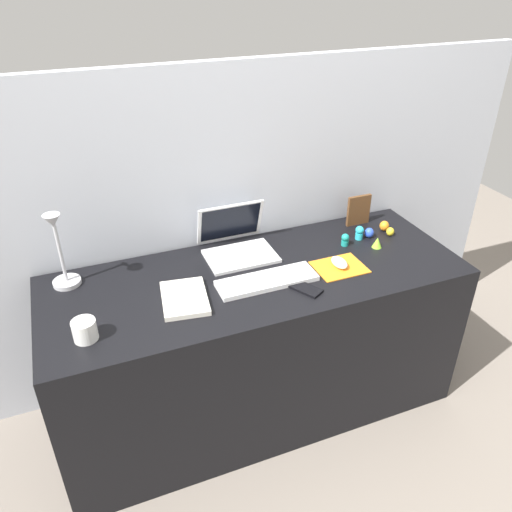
# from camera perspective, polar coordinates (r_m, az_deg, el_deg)

# --- Properties ---
(ground_plane) EXTENTS (6.00, 6.00, 0.00)m
(ground_plane) POSITION_cam_1_polar(r_m,az_deg,el_deg) (2.57, 0.15, -16.03)
(ground_plane) COLOR slate
(back_wall) EXTENTS (2.96, 0.05, 1.53)m
(back_wall) POSITION_cam_1_polar(r_m,az_deg,el_deg) (2.38, -3.12, 2.86)
(back_wall) COLOR #B2B7C1
(back_wall) RESTS_ON ground_plane
(desk) EXTENTS (1.76, 0.65, 0.74)m
(desk) POSITION_cam_1_polar(r_m,az_deg,el_deg) (2.32, 0.17, -9.78)
(desk) COLOR black
(desk) RESTS_ON ground_plane
(laptop) EXTENTS (0.30, 0.27, 0.21)m
(laptop) POSITION_cam_1_polar(r_m,az_deg,el_deg) (2.23, -2.28, 1.73)
(laptop) COLOR white
(laptop) RESTS_ON desk
(keyboard) EXTENTS (0.41, 0.13, 0.02)m
(keyboard) POSITION_cam_1_polar(r_m,az_deg,el_deg) (2.04, 1.25, -2.80)
(keyboard) COLOR white
(keyboard) RESTS_ON desk
(mousepad) EXTENTS (0.21, 0.17, 0.00)m
(mousepad) POSITION_cam_1_polar(r_m,az_deg,el_deg) (2.17, 9.40, -1.24)
(mousepad) COLOR orange
(mousepad) RESTS_ON desk
(mouse) EXTENTS (0.06, 0.10, 0.03)m
(mouse) POSITION_cam_1_polar(r_m,az_deg,el_deg) (2.16, 9.39, -0.73)
(mouse) COLOR white
(mouse) RESTS_ON mousepad
(cell_phone) EXTENTS (0.12, 0.14, 0.01)m
(cell_phone) POSITION_cam_1_polar(r_m,az_deg,el_deg) (2.01, 5.62, -3.69)
(cell_phone) COLOR black
(cell_phone) RESTS_ON desk
(desk_lamp) EXTENTS (0.11, 0.14, 0.33)m
(desk_lamp) POSITION_cam_1_polar(r_m,az_deg,el_deg) (2.07, -21.25, 0.36)
(desk_lamp) COLOR #B7B7BC
(desk_lamp) RESTS_ON desk
(notebook_pad) EXTENTS (0.20, 0.26, 0.02)m
(notebook_pad) POSITION_cam_1_polar(r_m,az_deg,el_deg) (1.96, -8.07, -4.73)
(notebook_pad) COLOR silver
(notebook_pad) RESTS_ON desk
(picture_frame) EXTENTS (0.12, 0.02, 0.15)m
(picture_frame) POSITION_cam_1_polar(r_m,az_deg,el_deg) (2.50, 11.51, 5.09)
(picture_frame) COLOR brown
(picture_frame) RESTS_ON desk
(coffee_mug) EXTENTS (0.08, 0.08, 0.08)m
(coffee_mug) POSITION_cam_1_polar(r_m,az_deg,el_deg) (1.84, -18.77, -7.93)
(coffee_mug) COLOR white
(coffee_mug) RESTS_ON desk
(toy_figurine_orange) EXTENTS (0.04, 0.04, 0.05)m
(toy_figurine_orange) POSITION_cam_1_polar(r_m,az_deg,el_deg) (2.49, 14.28, 3.32)
(toy_figurine_orange) COLOR orange
(toy_figurine_orange) RESTS_ON desk
(toy_figurine_yellow) EXTENTS (0.04, 0.04, 0.04)m
(toy_figurine_yellow) POSITION_cam_1_polar(r_m,az_deg,el_deg) (2.46, 14.92, 2.68)
(toy_figurine_yellow) COLOR yellow
(toy_figurine_yellow) RESTS_ON desk
(toy_figurine_blue) EXTENTS (0.04, 0.04, 0.05)m
(toy_figurine_blue) POSITION_cam_1_polar(r_m,az_deg,el_deg) (2.41, 12.66, 2.58)
(toy_figurine_blue) COLOR blue
(toy_figurine_blue) RESTS_ON desk
(toy_figurine_teal) EXTENTS (0.04, 0.04, 0.06)m
(toy_figurine_teal) POSITION_cam_1_polar(r_m,az_deg,el_deg) (2.32, 10.03, 1.85)
(toy_figurine_teal) COLOR teal
(toy_figurine_teal) RESTS_ON desk
(toy_figurine_cyan) EXTENTS (0.04, 0.04, 0.07)m
(toy_figurine_cyan) POSITION_cam_1_polar(r_m,az_deg,el_deg) (2.39, 11.60, 2.63)
(toy_figurine_cyan) COLOR #28B7CC
(toy_figurine_cyan) RESTS_ON desk
(toy_figurine_lime) EXTENTS (0.04, 0.04, 0.05)m
(toy_figurine_lime) POSITION_cam_1_polar(r_m,az_deg,el_deg) (2.34, 13.52, 1.50)
(toy_figurine_lime) COLOR #8CDB33
(toy_figurine_lime) RESTS_ON desk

